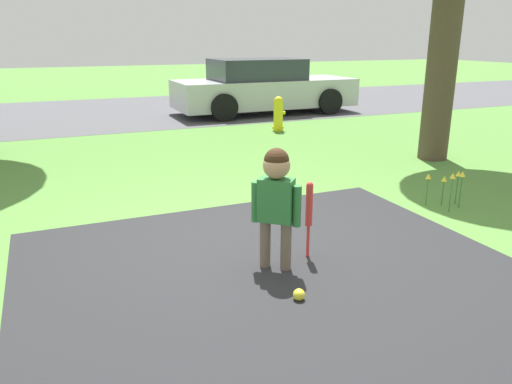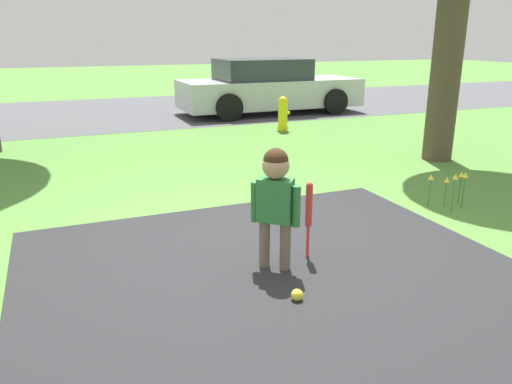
{
  "view_description": "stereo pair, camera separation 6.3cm",
  "coord_description": "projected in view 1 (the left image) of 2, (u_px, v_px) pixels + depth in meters",
  "views": [
    {
      "loc": [
        -1.5,
        -3.98,
        1.81
      ],
      "look_at": [
        0.1,
        -0.23,
        0.53
      ],
      "focal_mm": 35.0,
      "sensor_mm": 36.0,
      "label": 1
    },
    {
      "loc": [
        -1.44,
        -4.0,
        1.81
      ],
      "look_at": [
        0.1,
        -0.23,
        0.53
      ],
      "focal_mm": 35.0,
      "sensor_mm": 36.0,
      "label": 2
    }
  ],
  "objects": [
    {
      "name": "ground_plane",
      "position": [
        236.0,
        242.0,
        4.59
      ],
      "size": [
        60.0,
        60.0,
        0.0
      ],
      "primitive_type": "plane",
      "color": "#518438"
    },
    {
      "name": "child",
      "position": [
        276.0,
        192.0,
        3.89
      ],
      "size": [
        0.32,
        0.29,
        1.0
      ],
      "rotation": [
        0.0,
        0.0,
        -0.73
      ],
      "color": "#6B5B4C",
      "rests_on": "ground"
    },
    {
      "name": "street_strip",
      "position": [
        108.0,
        112.0,
        12.41
      ],
      "size": [
        40.0,
        6.0,
        0.01
      ],
      "color": "#4C4C51",
      "rests_on": "ground"
    },
    {
      "name": "flower_bed",
      "position": [
        449.0,
        179.0,
        5.43
      ],
      "size": [
        0.4,
        0.34,
        0.44
      ],
      "color": "#38702D",
      "rests_on": "ground"
    },
    {
      "name": "baseball_bat",
      "position": [
        309.0,
        209.0,
        4.15
      ],
      "size": [
        0.06,
        0.06,
        0.67
      ],
      "color": "red",
      "rests_on": "ground"
    },
    {
      "name": "fire_hydrant",
      "position": [
        278.0,
        114.0,
        9.88
      ],
      "size": [
        0.26,
        0.23,
        0.69
      ],
      "color": "yellow",
      "rests_on": "ground"
    },
    {
      "name": "sports_ball",
      "position": [
        299.0,
        295.0,
        3.56
      ],
      "size": [
        0.09,
        0.09,
        0.09
      ],
      "color": "yellow",
      "rests_on": "ground"
    },
    {
      "name": "parked_car",
      "position": [
        263.0,
        88.0,
        12.13
      ],
      "size": [
        4.37,
        1.82,
        1.3
      ],
      "rotation": [
        0.0,
        0.0,
        -0.0
      ],
      "color": "#B7B7BC",
      "rests_on": "ground"
    }
  ]
}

